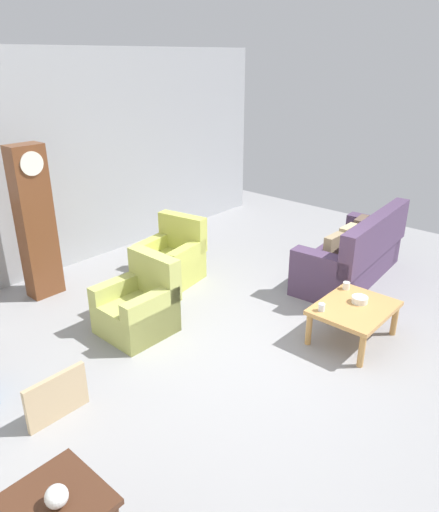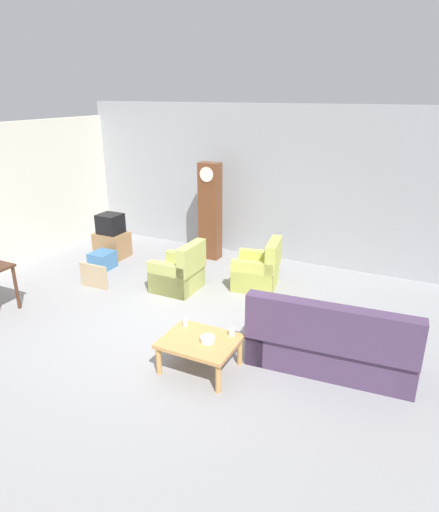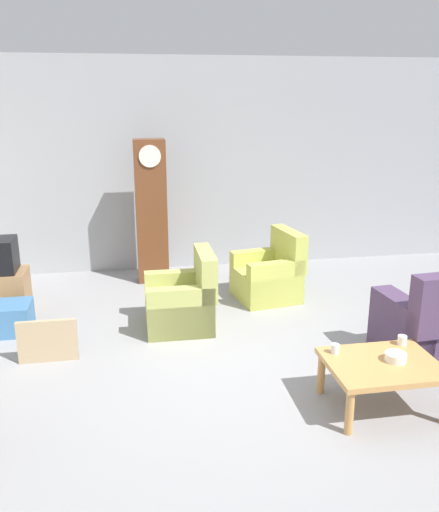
# 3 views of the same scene
# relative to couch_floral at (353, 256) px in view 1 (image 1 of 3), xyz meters

# --- Properties ---
(ground_plane) EXTENTS (10.40, 10.40, 0.00)m
(ground_plane) POSITION_rel_couch_floral_xyz_m (-2.39, 0.04, -0.36)
(ground_plane) COLOR gray
(garage_door_wall) EXTENTS (8.40, 0.16, 3.20)m
(garage_door_wall) POSITION_rel_couch_floral_xyz_m (-2.39, 3.64, 1.24)
(garage_door_wall) COLOR #9EA0A5
(garage_door_wall) RESTS_ON ground_plane
(couch_floral) EXTENTS (2.16, 1.04, 1.04)m
(couch_floral) POSITION_rel_couch_floral_xyz_m (0.00, 0.00, 0.00)
(couch_floral) COLOR #4C3856
(couch_floral) RESTS_ON ground_plane
(armchair_olive_near) EXTENTS (0.80, 0.77, 0.92)m
(armchair_olive_near) POSITION_rel_couch_floral_xyz_m (-3.03, 1.22, -0.05)
(armchair_olive_near) COLOR tan
(armchair_olive_near) RESTS_ON ground_plane
(armchair_olive_far) EXTENTS (0.91, 0.88, 0.92)m
(armchair_olive_far) POSITION_rel_couch_floral_xyz_m (-1.78, 1.97, -0.05)
(armchair_olive_far) COLOR #BABE54
(armchair_olive_far) RESTS_ON ground_plane
(coffee_table_wood) EXTENTS (0.96, 0.76, 0.44)m
(coffee_table_wood) POSITION_rel_couch_floral_xyz_m (-1.51, -0.78, 0.02)
(coffee_table_wood) COLOR tan
(coffee_table_wood) RESTS_ON ground_plane
(grandfather_clock) EXTENTS (0.44, 0.30, 2.06)m
(grandfather_clock) POSITION_rel_couch_floral_xyz_m (-3.27, 2.96, 0.68)
(grandfather_clock) COLOR brown
(grandfather_clock) RESTS_ON ground_plane
(framed_picture_leaning) EXTENTS (0.60, 0.05, 0.45)m
(framed_picture_leaning) POSITION_rel_couch_floral_xyz_m (-4.49, 0.60, -0.13)
(framed_picture_leaning) COLOR tan
(framed_picture_leaning) RESTS_ON ground_plane
(glass_dome_cloche) EXTENTS (0.13, 0.13, 0.13)m
(glass_dome_cloche) POSITION_rel_couch_floral_xyz_m (-5.28, -0.88, 0.50)
(glass_dome_cloche) COLOR silver
(glass_dome_cloche) RESTS_ON console_table_dark
(cup_white_porcelain) EXTENTS (0.08, 0.08, 0.09)m
(cup_white_porcelain) POSITION_rel_couch_floral_xyz_m (-1.18, -0.50, 0.13)
(cup_white_porcelain) COLOR white
(cup_white_porcelain) RESTS_ON coffee_table_wood
(cup_blue_rimmed) EXTENTS (0.07, 0.07, 0.09)m
(cup_blue_rimmed) POSITION_rel_couch_floral_xyz_m (-1.85, -0.55, 0.13)
(cup_blue_rimmed) COLOR silver
(cup_blue_rimmed) RESTS_ON coffee_table_wood
(bowl_white_stacked) EXTENTS (0.18, 0.18, 0.07)m
(bowl_white_stacked) POSITION_rel_couch_floral_xyz_m (-1.39, -0.78, 0.12)
(bowl_white_stacked) COLOR white
(bowl_white_stacked) RESTS_ON coffee_table_wood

